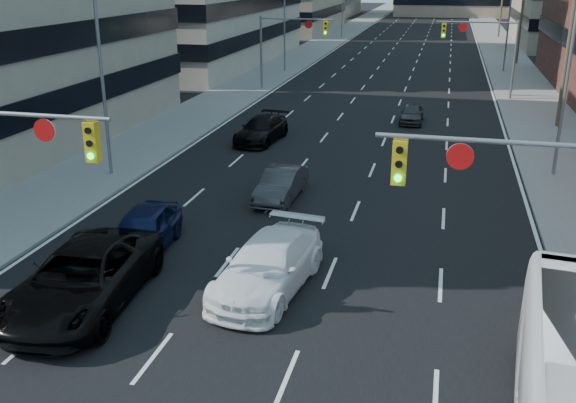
{
  "coord_description": "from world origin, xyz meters",
  "views": [
    {
      "loc": [
        5.02,
        -7.05,
        9.52
      ],
      "look_at": [
        0.21,
        12.59,
        2.2
      ],
      "focal_mm": 40.0,
      "sensor_mm": 36.0,
      "label": 1
    }
  ],
  "objects": [
    {
      "name": "road_surface",
      "position": [
        0.0,
        130.0,
        0.01
      ],
      "size": [
        18.0,
        300.0,
        0.02
      ],
      "primitive_type": "cube",
      "color": "black",
      "rests_on": "ground"
    },
    {
      "name": "sidewalk_left",
      "position": [
        -11.5,
        130.0,
        0.07
      ],
      "size": [
        5.0,
        300.0,
        0.15
      ],
      "primitive_type": "cube",
      "color": "slate",
      "rests_on": "ground"
    },
    {
      "name": "sidewalk_right",
      "position": [
        11.5,
        130.0,
        0.07
      ],
      "size": [
        5.0,
        300.0,
        0.15
      ],
      "primitive_type": "cube",
      "color": "slate",
      "rests_on": "ground"
    },
    {
      "name": "signal_near_right",
      "position": [
        7.45,
        8.0,
        4.33
      ],
      "size": [
        6.59,
        0.33,
        6.0
      ],
      "color": "slate",
      "rests_on": "ground"
    },
    {
      "name": "signal_far_left",
      "position": [
        -7.68,
        45.0,
        4.3
      ],
      "size": [
        6.09,
        0.33,
        6.0
      ],
      "color": "slate",
      "rests_on": "ground"
    },
    {
      "name": "signal_far_right",
      "position": [
        7.68,
        45.0,
        4.3
      ],
      "size": [
        6.09,
        0.33,
        6.0
      ],
      "color": "slate",
      "rests_on": "ground"
    },
    {
      "name": "utility_pole_block",
      "position": [
        12.2,
        36.0,
        5.78
      ],
      "size": [
        2.2,
        0.28,
        11.0
      ],
      "color": "#4C3D2D",
      "rests_on": "ground"
    },
    {
      "name": "utility_pole_midblock",
      "position": [
        12.2,
        66.0,
        5.78
      ],
      "size": [
        2.2,
        0.28,
        11.0
      ],
      "color": "#4C3D2D",
      "rests_on": "ground"
    },
    {
      "name": "streetlight_left_near",
      "position": [
        -10.34,
        20.0,
        5.05
      ],
      "size": [
        2.03,
        0.22,
        9.0
      ],
      "color": "slate",
      "rests_on": "ground"
    },
    {
      "name": "streetlight_left_mid",
      "position": [
        -10.34,
        55.0,
        5.05
      ],
      "size": [
        2.03,
        0.22,
        9.0
      ],
      "color": "slate",
      "rests_on": "ground"
    },
    {
      "name": "streetlight_left_far",
      "position": [
        -10.34,
        90.0,
        5.05
      ],
      "size": [
        2.03,
        0.22,
        9.0
      ],
      "color": "slate",
      "rests_on": "ground"
    },
    {
      "name": "streetlight_right_near",
      "position": [
        10.34,
        25.0,
        5.05
      ],
      "size": [
        2.03,
        0.22,
        9.0
      ],
      "color": "slate",
      "rests_on": "ground"
    },
    {
      "name": "streetlight_right_far",
      "position": [
        10.34,
        60.0,
        5.05
      ],
      "size": [
        2.03,
        0.22,
        9.0
      ],
      "color": "slate",
      "rests_on": "ground"
    },
    {
      "name": "black_pickup",
      "position": [
        -4.97,
        8.13,
        0.91
      ],
      "size": [
        3.52,
        6.75,
        1.82
      ],
      "primitive_type": "imported",
      "rotation": [
        0.0,
        0.0,
        0.08
      ],
      "color": "black",
      "rests_on": "ground"
    },
    {
      "name": "white_van",
      "position": [
        0.1,
        10.42,
        0.82
      ],
      "size": [
        2.97,
        5.89,
        1.64
      ],
      "primitive_type": "imported",
      "rotation": [
        0.0,
        0.0,
        -0.12
      ],
      "color": "white",
      "rests_on": "ground"
    },
    {
      "name": "sedan_blue",
      "position": [
        -4.98,
        12.16,
        0.8
      ],
      "size": [
        2.42,
        4.86,
        1.59
      ],
      "primitive_type": "imported",
      "rotation": [
        0.0,
        0.0,
        0.12
      ],
      "color": "#0D1534",
      "rests_on": "ground"
    },
    {
      "name": "sedan_grey_center",
      "position": [
        -1.6,
        18.73,
        0.68
      ],
      "size": [
        1.6,
        4.19,
        1.36
      ],
      "primitive_type": "imported",
      "rotation": [
        0.0,
        0.0,
        -0.04
      ],
      "color": "#2F2F32",
      "rests_on": "ground"
    },
    {
      "name": "sedan_black_far",
      "position": [
        -5.2,
        28.22,
        0.72
      ],
      "size": [
        2.51,
        5.16,
        1.45
      ],
      "primitive_type": "imported",
      "rotation": [
        0.0,
        0.0,
        -0.1
      ],
      "color": "black",
      "rests_on": "ground"
    },
    {
      "name": "sedan_grey_right",
      "position": [
        3.06,
        35.3,
        0.61
      ],
      "size": [
        1.48,
        3.61,
        1.23
      ],
      "primitive_type": "imported",
      "rotation": [
        0.0,
        0.0,
        -0.01
      ],
      "color": "#323234",
      "rests_on": "ground"
    }
  ]
}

